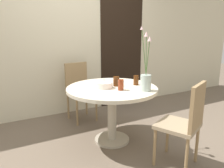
# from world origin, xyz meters

# --- Properties ---
(ground_plane) EXTENTS (16.00, 16.00, 0.00)m
(ground_plane) POSITION_xyz_m (0.00, 0.00, 0.00)
(ground_plane) COLOR #6B5B4C
(wall_back) EXTENTS (8.00, 0.05, 2.60)m
(wall_back) POSITION_xyz_m (0.00, 1.34, 1.30)
(wall_back) COLOR beige
(wall_back) RESTS_ON ground_plane
(doorway_panel) EXTENTS (0.90, 0.01, 2.05)m
(doorway_panel) POSITION_xyz_m (0.93, 1.31, 1.02)
(doorway_panel) COLOR black
(doorway_panel) RESTS_ON ground_plane
(dining_table) EXTENTS (1.14, 1.14, 0.73)m
(dining_table) POSITION_xyz_m (0.00, 0.00, 0.60)
(dining_table) COLOR beige
(dining_table) RESTS_ON ground_plane
(chair_right_flank) EXTENTS (0.44, 0.44, 0.92)m
(chair_right_flank) POSITION_xyz_m (-0.09, 0.94, 0.52)
(chair_right_flank) COLOR #9E896B
(chair_right_flank) RESTS_ON ground_plane
(chair_far_back) EXTENTS (0.53, 0.53, 0.92)m
(chair_far_back) POSITION_xyz_m (0.39, -0.86, 0.52)
(chair_far_back) COLOR #9E896B
(chair_far_back) RESTS_ON ground_plane
(birthday_cake) EXTENTS (0.21, 0.21, 0.12)m
(birthday_cake) POSITION_xyz_m (-0.11, 0.01, 0.77)
(birthday_cake) COLOR white
(birthday_cake) RESTS_ON dining_table
(flower_vase) EXTENTS (0.18, 0.22, 0.74)m
(flower_vase) POSITION_xyz_m (0.26, -0.34, 0.89)
(flower_vase) COLOR #B2C6C1
(flower_vase) RESTS_ON dining_table
(side_plate) EXTENTS (0.19, 0.19, 0.01)m
(side_plate) POSITION_xyz_m (0.05, 0.30, 0.74)
(side_plate) COLOR white
(side_plate) RESTS_ON dining_table
(drink_glass_0) EXTENTS (0.07, 0.07, 0.13)m
(drink_glass_0) POSITION_xyz_m (0.33, -0.05, 0.80)
(drink_glass_0) COLOR #51280F
(drink_glass_0) RESTS_ON dining_table
(drink_glass_1) EXTENTS (0.08, 0.08, 0.12)m
(drink_glass_1) POSITION_xyz_m (0.08, 0.03, 0.79)
(drink_glass_1) COLOR #51280F
(drink_glass_1) RESTS_ON dining_table
(drink_glass_2) EXTENTS (0.07, 0.07, 0.13)m
(drink_glass_2) POSITION_xyz_m (0.02, -0.18, 0.80)
(drink_glass_2) COLOR maroon
(drink_glass_2) RESTS_ON dining_table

